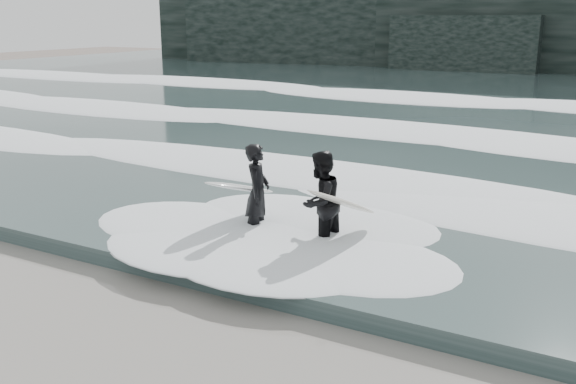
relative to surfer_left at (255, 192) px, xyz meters
name	(u,v)px	position (x,y,z in m)	size (l,w,h in m)	color
sea	(563,99)	(2.51, 23.60, -0.75)	(90.00, 52.00, 0.30)	#324443
foam_near	(445,191)	(2.51, 3.60, -0.50)	(60.00, 3.20, 0.20)	white
foam_mid	(510,137)	(2.51, 10.60, -0.48)	(60.00, 4.00, 0.24)	white
foam_far	(552,102)	(2.51, 19.60, -0.45)	(60.00, 4.80, 0.30)	white
surfer_left	(255,192)	(0.00, 0.00, 0.00)	(1.06, 1.95, 1.79)	black
surfer_right	(322,203)	(1.38, -0.03, 0.00)	(1.27, 1.86, 1.80)	black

